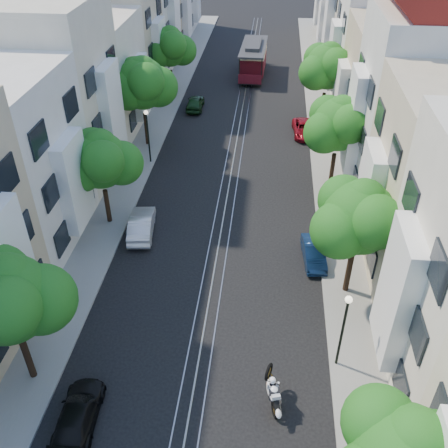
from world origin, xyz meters
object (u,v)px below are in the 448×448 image
(sportbike_rider, at_px, (273,391))
(tree_w_b, at_px, (101,162))
(tree_e_d, at_px, (328,68))
(tree_e_b, at_px, (360,219))
(lamp_east, at_px, (344,321))
(tree_w_d, at_px, (170,48))
(parked_car_e_far, at_px, (304,129))
(tree_w_a, at_px, (9,301))
(parked_car_w_mid, at_px, (142,224))
(parked_car_e_mid, at_px, (314,253))
(lamp_west, at_px, (148,129))
(tree_w_c, at_px, (143,85))
(tree_e_c, at_px, (339,126))
(cable_car, at_px, (253,58))
(parked_car_w_far, at_px, (195,103))
(parked_car_w_near, at_px, (78,414))

(sportbike_rider, bearing_deg, tree_w_b, 115.36)
(tree_e_d, bearing_deg, tree_e_b, -90.00)
(tree_e_d, distance_m, lamp_east, 27.07)
(tree_w_d, bearing_deg, parked_car_e_far, -31.65)
(tree_w_a, xyz_separation_m, parked_car_w_mid, (2.29, 11.06, -4.08))
(tree_w_a, xyz_separation_m, parked_car_e_mid, (12.74, 9.45, -4.19))
(tree_w_a, xyz_separation_m, lamp_west, (0.84, 20.02, -1.89))
(tree_w_b, relative_size, tree_w_c, 0.88)
(tree_e_d, relative_size, sportbike_rider, 3.32)
(tree_w_d, distance_m, parked_car_e_far, 15.50)
(lamp_west, bearing_deg, tree_e_c, -8.49)
(lamp_east, bearing_deg, parked_car_e_far, 91.66)
(parked_car_e_far, bearing_deg, tree_e_b, -89.52)
(tree_w_c, xyz_separation_m, parked_car_e_mid, (12.74, -13.55, -4.53))
(tree_e_b, relative_size, cable_car, 0.80)
(tree_e_c, height_order, parked_car_e_mid, tree_e_c)
(lamp_west, height_order, cable_car, lamp_west)
(tree_w_a, bearing_deg, cable_car, 79.38)
(tree_e_d, height_order, tree_w_d, tree_e_d)
(tree_w_d, height_order, sportbike_rider, tree_w_d)
(lamp_west, bearing_deg, parked_car_w_far, 79.94)
(tree_e_b, distance_m, tree_w_a, 16.01)
(tree_w_d, xyz_separation_m, parked_car_e_far, (12.74, -7.85, -4.05))
(cable_car, bearing_deg, tree_w_a, -98.91)
(tree_e_b, relative_size, parked_car_w_near, 1.77)
(tree_w_a, height_order, lamp_west, tree_w_a)
(tree_e_d, bearing_deg, parked_car_w_far, 171.54)
(lamp_east, height_order, parked_car_e_far, lamp_east)
(tree_e_c, height_order, parked_car_w_mid, tree_e_c)
(tree_w_c, height_order, cable_car, tree_w_c)
(lamp_west, xyz_separation_m, parked_car_w_near, (1.90, -21.98, -2.30))
(lamp_west, xyz_separation_m, parked_car_e_far, (11.90, 6.12, -2.30))
(lamp_east, height_order, parked_car_w_near, lamp_east)
(tree_e_d, distance_m, lamp_west, 16.39)
(tree_w_c, bearing_deg, parked_car_w_mid, -79.13)
(lamp_west, distance_m, sportbike_rider, 22.64)
(tree_w_a, relative_size, cable_car, 0.80)
(tree_w_d, distance_m, parked_car_e_mid, 27.96)
(sportbike_rider, bearing_deg, tree_e_d, 67.32)
(parked_car_e_far, bearing_deg, parked_car_w_mid, -129.18)
(tree_e_d, distance_m, cable_car, 13.87)
(tree_w_c, xyz_separation_m, parked_car_w_far, (2.74, 7.73, -4.45))
(tree_w_b, relative_size, sportbike_rider, 3.04)
(tree_w_c, bearing_deg, parked_car_e_far, 13.88)
(tree_w_d, bearing_deg, sportbike_rider, -72.91)
(parked_car_w_far, bearing_deg, tree_w_d, -50.99)
(tree_w_b, distance_m, lamp_west, 8.22)
(sportbike_rider, xyz_separation_m, cable_car, (-2.92, 41.06, 0.99))
(tree_e_c, relative_size, tree_w_a, 0.98)
(tree_e_b, bearing_deg, parked_car_e_mid, 124.16)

